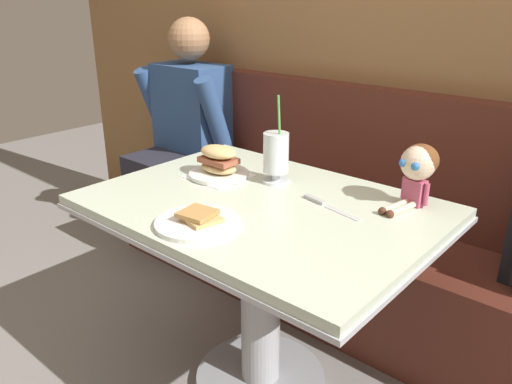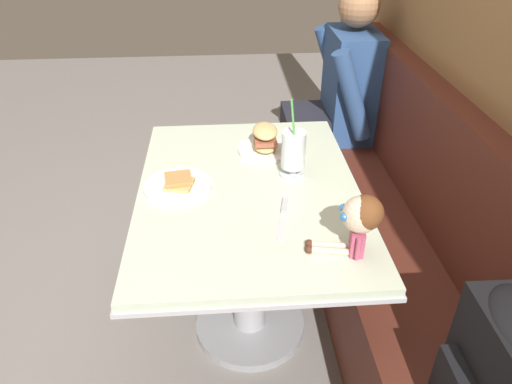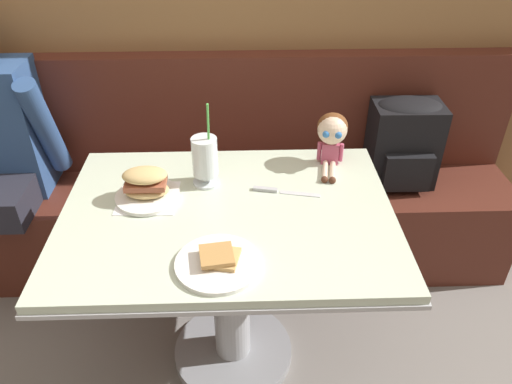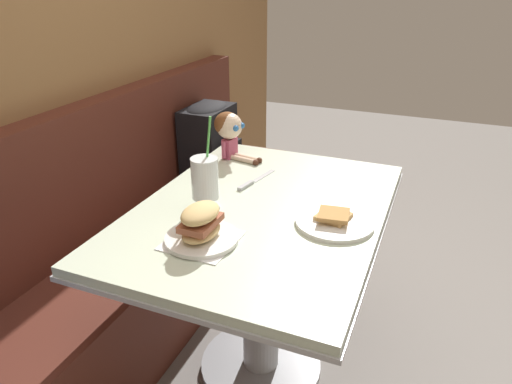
# 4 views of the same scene
# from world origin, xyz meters

# --- Properties ---
(ground_plane) EXTENTS (8.00, 8.00, 0.00)m
(ground_plane) POSITION_xyz_m (0.00, 0.00, 0.00)
(ground_plane) COLOR gray
(wood_panel_wall) EXTENTS (4.40, 0.08, 2.40)m
(wood_panel_wall) POSITION_xyz_m (0.00, 1.05, 1.20)
(wood_panel_wall) COLOR olive
(wood_panel_wall) RESTS_ON ground
(booth_bench) EXTENTS (2.60, 0.48, 1.00)m
(booth_bench) POSITION_xyz_m (0.00, 0.81, 0.33)
(booth_bench) COLOR #512319
(booth_bench) RESTS_ON ground
(diner_table) EXTENTS (1.11, 0.81, 0.74)m
(diner_table) POSITION_xyz_m (0.00, 0.18, 0.54)
(diner_table) COLOR beige
(diner_table) RESTS_ON ground
(toast_plate) EXTENTS (0.25, 0.25, 0.04)m
(toast_plate) POSITION_xyz_m (-0.02, -0.08, 0.75)
(toast_plate) COLOR white
(toast_plate) RESTS_ON diner_table
(milkshake_glass) EXTENTS (0.10, 0.10, 0.32)m
(milkshake_glass) POSITION_xyz_m (-0.08, 0.35, 0.84)
(milkshake_glass) COLOR silver
(milkshake_glass) RESTS_ON diner_table
(sandwich_plate) EXTENTS (0.22, 0.22, 0.12)m
(sandwich_plate) POSITION_xyz_m (-0.27, 0.26, 0.79)
(sandwich_plate) COLOR white
(sandwich_plate) RESTS_ON diner_table
(butter_knife) EXTENTS (0.23, 0.07, 0.01)m
(butter_knife) POSITION_xyz_m (0.16, 0.29, 0.74)
(butter_knife) COLOR silver
(butter_knife) RESTS_ON diner_table
(seated_doll) EXTENTS (0.13, 0.23, 0.20)m
(seated_doll) POSITION_xyz_m (0.38, 0.48, 0.87)
(seated_doll) COLOR #B74C6B
(seated_doll) RESTS_ON diner_table
(backpack) EXTENTS (0.30, 0.25, 0.41)m
(backpack) POSITION_xyz_m (0.77, 0.78, 0.66)
(backpack) COLOR black
(backpack) RESTS_ON booth_bench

